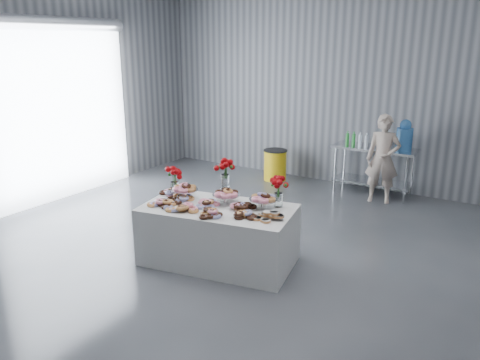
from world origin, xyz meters
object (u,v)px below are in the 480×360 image
object	(u,v)px
person	(383,159)
trash_barrel	(275,165)
prep_table	(374,162)
display_table	(218,235)
water_jug	(405,137)

from	to	relation	value
person	trash_barrel	size ratio (longest dim) A/B	2.47
person	trash_barrel	xyz separation A→B (m)	(-2.23, 0.20, -0.46)
prep_table	trash_barrel	size ratio (longest dim) A/B	2.37
display_table	person	distance (m)	3.69
display_table	person	bearing A→B (deg)	73.12
display_table	prep_table	world-z (taller)	prep_table
display_table	prep_table	size ratio (longest dim) A/B	1.27
person	trash_barrel	bearing A→B (deg)	162.96
prep_table	person	distance (m)	0.45
trash_barrel	display_table	bearing A→B (deg)	-72.54
person	trash_barrel	distance (m)	2.29
water_jug	display_table	bearing A→B (deg)	-108.93
prep_table	person	xyz separation A→B (m)	(0.25, -0.33, 0.16)
person	trash_barrel	world-z (taller)	person
prep_table	trash_barrel	xyz separation A→B (m)	(-1.99, -0.13, -0.30)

